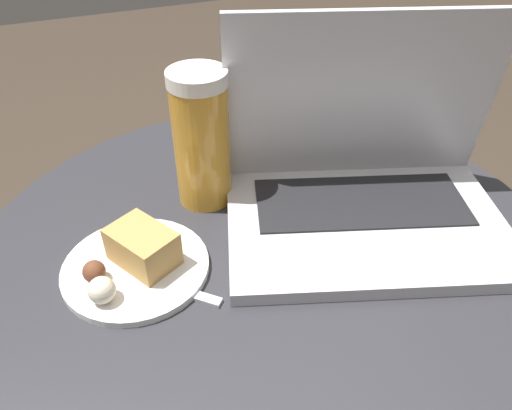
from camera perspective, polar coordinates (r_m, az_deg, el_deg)
table at (r=0.72m, az=1.42°, el=-12.50°), size 0.75×0.75×0.57m
laptop at (r=0.66m, az=12.22°, el=2.62°), size 0.42×0.35×0.26m
beer_glass at (r=0.66m, az=-6.25°, el=7.50°), size 0.08×0.08×0.19m
snack_plate at (r=0.60m, az=-13.64°, el=-6.26°), size 0.17×0.17×0.05m
fork at (r=0.60m, az=-12.35°, el=-8.46°), size 0.13×0.12×0.00m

